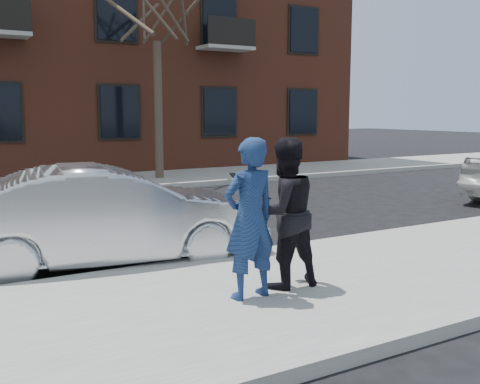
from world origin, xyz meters
TOP-DOWN VIEW (x-y plane):
  - ground at (0.00, 0.00)m, footprint 100.00×100.00m
  - near_sidewalk at (0.00, -0.25)m, footprint 50.00×3.50m
  - near_curb at (0.00, 1.55)m, footprint 50.00×0.10m
  - far_sidewalk at (0.00, 11.25)m, footprint 50.00×3.50m
  - far_curb at (0.00, 9.45)m, footprint 50.00×0.10m
  - apartment_building at (2.00, 18.00)m, footprint 24.30×10.30m
  - street_tree at (4.50, 11.00)m, footprint 3.60×3.60m
  - silver_sedan at (0.21, 2.30)m, footprint 4.60×2.14m
  - man_hoodie at (1.01, -0.30)m, footprint 0.69×0.52m
  - man_peacoat at (1.57, -0.15)m, footprint 0.89×0.70m

SIDE VIEW (x-z plane):
  - ground at x=0.00m, z-range 0.00..0.00m
  - near_sidewalk at x=0.00m, z-range 0.00..0.15m
  - near_curb at x=0.00m, z-range 0.00..0.15m
  - far_sidewalk at x=0.00m, z-range 0.00..0.15m
  - far_curb at x=0.00m, z-range 0.00..0.15m
  - silver_sedan at x=0.21m, z-range 0.00..1.46m
  - man_peacoat at x=1.57m, z-range 0.15..1.93m
  - man_hoodie at x=1.01m, z-range 0.15..1.95m
  - street_tree at x=4.50m, z-range 2.12..8.92m
  - apartment_building at x=2.00m, z-range 0.01..12.31m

